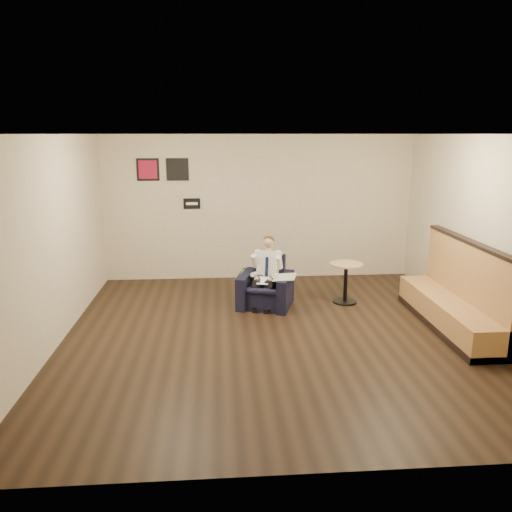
{
  "coord_description": "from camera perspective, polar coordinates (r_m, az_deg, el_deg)",
  "views": [
    {
      "loc": [
        -0.79,
        -6.62,
        2.8
      ],
      "look_at": [
        -0.2,
        1.2,
        0.88
      ],
      "focal_mm": 35.0,
      "sensor_mm": 36.0,
      "label": 1
    }
  ],
  "objects": [
    {
      "name": "seating_sign",
      "position": [
        9.71,
        -7.34,
        5.97
      ],
      "size": [
        0.32,
        0.02,
        0.2
      ],
      "primitive_type": "cube",
      "color": "black",
      "rests_on": "wall_back"
    },
    {
      "name": "art_print_left",
      "position": [
        9.71,
        -12.25,
        9.63
      ],
      "size": [
        0.42,
        0.03,
        0.42
      ],
      "primitive_type": "cube",
      "color": "#A41436",
      "rests_on": "wall_back"
    },
    {
      "name": "side_table",
      "position": [
        8.67,
        0.07,
        -3.41
      ],
      "size": [
        0.7,
        0.7,
        0.47
      ],
      "primitive_type": "cube",
      "rotation": [
        0.0,
        0.0,
        -0.23
      ],
      "color": "black",
      "rests_on": "ground"
    },
    {
      "name": "smartphone",
      "position": [
        8.76,
        0.58,
        -1.6
      ],
      "size": [
        0.16,
        0.13,
        0.01
      ],
      "primitive_type": "cube",
      "rotation": [
        0.0,
        0.0,
        -0.41
      ],
      "color": "black",
      "rests_on": "side_table"
    },
    {
      "name": "ceiling",
      "position": [
        6.67,
        2.55,
        13.75
      ],
      "size": [
        6.0,
        6.0,
        0.02
      ],
      "primitive_type": "cube",
      "color": "white",
      "rests_on": "wall_back"
    },
    {
      "name": "art_print_right",
      "position": [
        9.66,
        -8.97,
        9.75
      ],
      "size": [
        0.42,
        0.03,
        0.42
      ],
      "primitive_type": "cube",
      "color": "black",
      "rests_on": "wall_back"
    },
    {
      "name": "wall_back",
      "position": [
        9.75,
        0.36,
        5.52
      ],
      "size": [
        6.0,
        0.02,
        2.8
      ],
      "primitive_type": "cube",
      "color": "beige",
      "rests_on": "ground"
    },
    {
      "name": "ground",
      "position": [
        7.23,
        2.31,
        -9.02
      ],
      "size": [
        6.0,
        6.0,
        0.0
      ],
      "primitive_type": "plane",
      "color": "black",
      "rests_on": "ground"
    },
    {
      "name": "lap_papers",
      "position": [
        8.08,
        0.83,
        -2.83
      ],
      "size": [
        0.24,
        0.3,
        0.01
      ],
      "primitive_type": "cube",
      "rotation": [
        0.0,
        0.0,
        -0.24
      ],
      "color": "white",
      "rests_on": "seated_man"
    },
    {
      "name": "wall_front",
      "position": [
        3.96,
        7.53,
        -7.08
      ],
      "size": [
        6.0,
        0.02,
        2.8
      ],
      "primitive_type": "cube",
      "color": "beige",
      "rests_on": "ground"
    },
    {
      "name": "seated_man",
      "position": [
        8.14,
        0.97,
        -2.28
      ],
      "size": [
        0.74,
        0.91,
        1.1
      ],
      "primitive_type": null,
      "rotation": [
        0.0,
        0.0,
        -0.31
      ],
      "color": "silver",
      "rests_on": "armchair"
    },
    {
      "name": "cafe_table",
      "position": [
        8.6,
        10.2,
        -3.05
      ],
      "size": [
        0.56,
        0.56,
        0.69
      ],
      "primitive_type": "cylinder",
      "rotation": [
        0.0,
        0.0,
        0.0
      ],
      "color": "tan",
      "rests_on": "ground"
    },
    {
      "name": "banquette",
      "position": [
        7.84,
        21.43,
        -3.16
      ],
      "size": [
        0.6,
        2.52,
        1.29
      ],
      "primitive_type": "cube",
      "color": "#AB7742",
      "rests_on": "ground"
    },
    {
      "name": "green_folder",
      "position": [
        8.59,
        -0.16,
        -1.9
      ],
      "size": [
        0.5,
        0.38,
        0.01
      ],
      "primitive_type": "cube",
      "rotation": [
        0.0,
        0.0,
        -0.09
      ],
      "color": "green",
      "rests_on": "side_table"
    },
    {
      "name": "armchair",
      "position": [
        8.28,
        1.12,
        -3.07
      ],
      "size": [
        1.04,
        1.04,
        0.8
      ],
      "primitive_type": "cube",
      "rotation": [
        0.0,
        0.0,
        -0.31
      ],
      "color": "black",
      "rests_on": "ground"
    },
    {
      "name": "wall_left",
      "position": [
        7.12,
        -22.33,
        1.38
      ],
      "size": [
        0.02,
        6.0,
        2.8
      ],
      "primitive_type": "cube",
      "color": "beige",
      "rests_on": "ground"
    },
    {
      "name": "wall_right",
      "position": [
        7.76,
        25.03,
        2.07
      ],
      "size": [
        0.02,
        6.0,
        2.8
      ],
      "primitive_type": "cube",
      "color": "beige",
      "rests_on": "ground"
    },
    {
      "name": "newspaper",
      "position": [
        8.1,
        3.31,
        -2.42
      ],
      "size": [
        0.45,
        0.51,
        0.01
      ],
      "primitive_type": "cube",
      "rotation": [
        0.0,
        0.0,
        -0.26
      ],
      "color": "silver",
      "rests_on": "armchair"
    },
    {
      "name": "coffee_mug",
      "position": [
        8.69,
        1.43,
        -1.42
      ],
      "size": [
        0.1,
        0.1,
        0.1
      ],
      "primitive_type": "cylinder",
      "rotation": [
        0.0,
        0.0,
        -0.23
      ],
      "color": "white",
      "rests_on": "side_table"
    }
  ]
}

